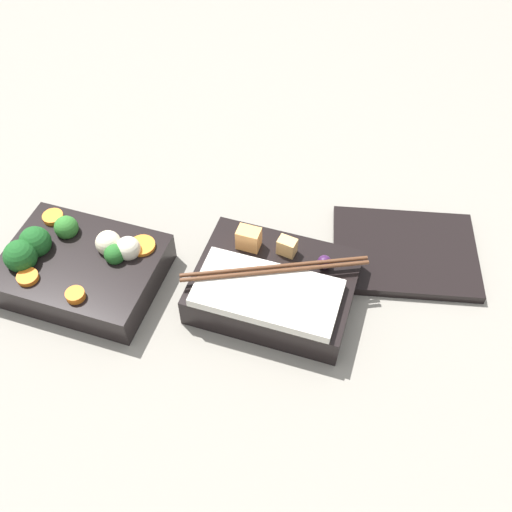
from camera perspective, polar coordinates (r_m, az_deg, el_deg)
name	(u,v)px	position (r m, az deg, el deg)	size (l,w,h in m)	color
ground_plane	(183,286)	(0.78, -6.98, -2.90)	(3.00, 3.00, 0.00)	gray
bento_tray_vegetable	(79,266)	(0.79, -16.49, -0.88)	(0.19, 0.15, 0.07)	black
bento_tray_rice	(273,286)	(0.74, 1.66, -2.91)	(0.21, 0.15, 0.07)	black
bento_lid	(404,252)	(0.82, 13.95, 0.35)	(0.19, 0.14, 0.01)	black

